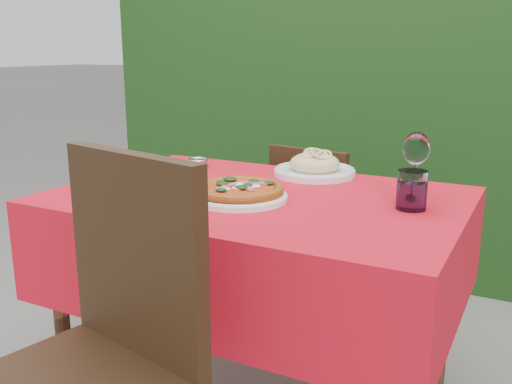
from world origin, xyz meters
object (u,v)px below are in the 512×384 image
at_px(chair_near, 101,341).
at_px(wine_glass, 416,152).
at_px(chair_far, 317,223).
at_px(pasta_plate, 315,167).
at_px(water_glass, 412,192).
at_px(fork, 171,186).
at_px(steel_ramekin, 198,163).
at_px(pizza_plate, 239,192).

distance_m(chair_near, wine_glass, 1.06).
xyz_separation_m(chair_far, pasta_plate, (0.11, -0.33, 0.32)).
bearing_deg(chair_near, chair_far, 103.36).
xyz_separation_m(chair_far, water_glass, (0.52, -0.62, 0.34)).
height_order(water_glass, fork, water_glass).
relative_size(water_glass, steel_ramekin, 1.50).
bearing_deg(steel_ramekin, pasta_plate, 8.40).
bearing_deg(water_glass, chair_near, -124.98).
relative_size(fork, steel_ramekin, 2.45).
xyz_separation_m(pizza_plate, steel_ramekin, (-0.38, 0.36, -0.01)).
distance_m(water_glass, wine_glass, 0.18).
bearing_deg(water_glass, pasta_plate, 145.04).
bearing_deg(pasta_plate, fork, -133.40).
bearing_deg(fork, pizza_plate, -8.24).
bearing_deg(pasta_plate, chair_far, 109.01).
bearing_deg(wine_glass, chair_near, -118.89).
bearing_deg(water_glass, steel_ramekin, 165.80).
bearing_deg(chair_far, fork, 79.30).
distance_m(chair_near, water_glass, 0.92).
height_order(chair_near, chair_far, chair_near).
height_order(chair_far, steel_ramekin, chair_far).
bearing_deg(pizza_plate, water_glass, 15.93).
relative_size(pasta_plate, steel_ramekin, 3.91).
xyz_separation_m(chair_near, water_glass, (0.51, 0.73, 0.24)).
xyz_separation_m(pasta_plate, fork, (-0.36, -0.38, -0.03)).
height_order(pizza_plate, wine_glass, wine_glass).
bearing_deg(wine_glass, water_glass, -80.06).
xyz_separation_m(chair_far, steel_ramekin, (-0.34, -0.40, 0.31)).
bearing_deg(steel_ramekin, chair_far, 49.28).
height_order(pasta_plate, fork, pasta_plate).
bearing_deg(chair_near, steel_ramekin, 123.37).
bearing_deg(fork, pasta_plate, 47.48).
bearing_deg(pasta_plate, steel_ramekin, -171.60).
bearing_deg(pizza_plate, fork, 170.89).
bearing_deg(pasta_plate, chair_near, -95.62).
relative_size(pasta_plate, water_glass, 2.61).
height_order(chair_near, pasta_plate, chair_near).
relative_size(chair_far, steel_ramekin, 10.62).
height_order(chair_near, water_glass, chair_near).
relative_size(water_glass, fork, 0.61).
relative_size(pasta_plate, fork, 1.59).
xyz_separation_m(pizza_plate, water_glass, (0.49, 0.14, 0.03)).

